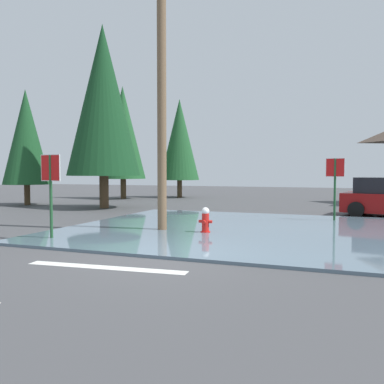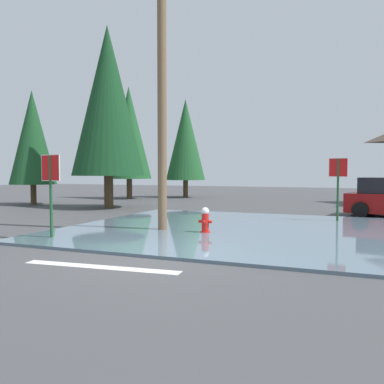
% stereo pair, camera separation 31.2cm
% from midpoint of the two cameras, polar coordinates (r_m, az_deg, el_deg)
% --- Properties ---
extents(ground_plane, '(80.00, 80.00, 0.10)m').
position_cam_midpoint_polar(ground_plane, '(9.59, -5.99, -8.72)').
color(ground_plane, '#424244').
extents(flood_puddle, '(10.74, 9.58, 0.07)m').
position_cam_midpoint_polar(flood_puddle, '(13.22, 6.06, -5.11)').
color(flood_puddle, slate).
rests_on(flood_puddle, ground).
extents(lane_stop_bar, '(3.32, 0.58, 0.01)m').
position_cam_midpoint_polar(lane_stop_bar, '(8.40, -12.86, -10.07)').
color(lane_stop_bar, silver).
rests_on(lane_stop_bar, ground).
extents(stop_sign_near, '(0.71, 0.14, 2.32)m').
position_cam_midpoint_polar(stop_sign_near, '(11.82, -19.55, 1.65)').
color(stop_sign_near, '#1E4C28').
rests_on(stop_sign_near, ground).
extents(fire_hydrant, '(0.41, 0.35, 0.81)m').
position_cam_midpoint_polar(fire_hydrant, '(12.26, 1.12, -4.03)').
color(fire_hydrant, red).
rests_on(fire_hydrant, ground).
extents(utility_pole, '(1.60, 0.28, 9.86)m').
position_cam_midpoint_polar(utility_pole, '(13.19, -4.91, 17.07)').
color(utility_pole, brown).
rests_on(utility_pole, ground).
extents(stop_sign_far, '(0.67, 0.18, 2.34)m').
position_cam_midpoint_polar(stop_sign_far, '(15.93, 18.52, 1.98)').
color(stop_sign_far, '#1E4C28').
rests_on(stop_sign_far, ground).
extents(pine_tree_tall_left, '(2.54, 2.54, 6.34)m').
position_cam_midpoint_polar(pine_tree_tall_left, '(24.74, -22.16, 6.99)').
color(pine_tree_tall_left, '#4C3823').
rests_on(pine_tree_tall_left, ground).
extents(pine_tree_mid_left, '(3.66, 3.66, 9.15)m').
position_cam_midpoint_polar(pine_tree_mid_left, '(21.68, -12.52, 12.15)').
color(pine_tree_mid_left, '#4C3823').
rests_on(pine_tree_mid_left, ground).
extents(pine_tree_short_left, '(3.02, 3.02, 7.55)m').
position_cam_midpoint_polar(pine_tree_short_left, '(28.57, -9.78, 8.02)').
color(pine_tree_short_left, '#4C3823').
rests_on(pine_tree_short_left, ground).
extents(pine_tree_far_center, '(2.77, 2.77, 6.92)m').
position_cam_midpoint_polar(pine_tree_far_center, '(29.44, -2.03, 7.19)').
color(pine_tree_far_center, '#4C3823').
rests_on(pine_tree_far_center, ground).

